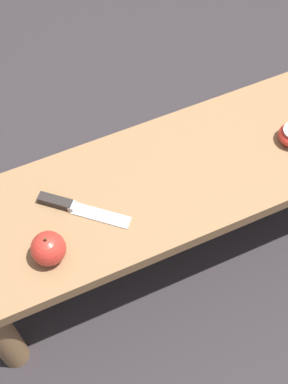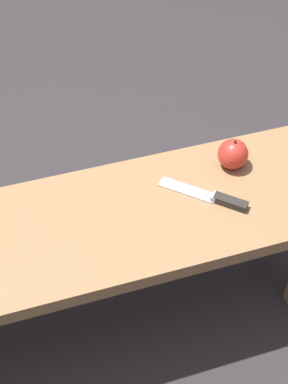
{
  "view_description": "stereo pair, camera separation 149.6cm",
  "coord_description": "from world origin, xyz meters",
  "views": [
    {
      "loc": [
        -0.44,
        -0.63,
        1.51
      ],
      "look_at": [
        -0.17,
        -0.03,
        0.45
      ],
      "focal_mm": 50.0,
      "sensor_mm": 36.0,
      "label": 1
    },
    {
      "loc": [
        0.07,
        0.77,
        1.41
      ],
      "look_at": [
        -0.17,
        -0.03,
        0.45
      ],
      "focal_mm": 50.0,
      "sensor_mm": 36.0,
      "label": 2
    }
  ],
  "objects": [
    {
      "name": "knife",
      "position": [
        -0.34,
        0.02,
        0.43
      ],
      "size": [
        0.19,
        0.17,
        0.02
      ],
      "rotation": [
        0.0,
        0.0,
        -0.73
      ],
      "color": "#B7BABF",
      "rests_on": "wooden_bench"
    },
    {
      "name": "apple_whole",
      "position": [
        -0.42,
        -0.08,
        0.46
      ],
      "size": [
        0.08,
        0.08,
        0.09
      ],
      "color": "red",
      "rests_on": "wooden_bench"
    },
    {
      "name": "wooden_bench",
      "position": [
        0.0,
        0.0,
        0.34
      ],
      "size": [
        1.33,
        0.36,
        0.42
      ],
      "color": "olive",
      "rests_on": "ground_plane"
    },
    {
      "name": "ground_plane",
      "position": [
        0.0,
        0.0,
        0.0
      ],
      "size": [
        8.0,
        8.0,
        0.0
      ],
      "primitive_type": "plane",
      "color": "#2D282B"
    }
  ]
}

